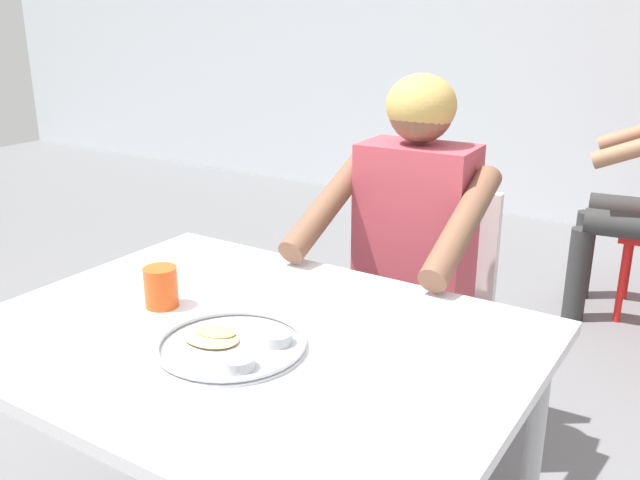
{
  "coord_description": "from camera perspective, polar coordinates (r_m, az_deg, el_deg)",
  "views": [
    {
      "loc": [
        0.81,
        -0.97,
        1.41
      ],
      "look_at": [
        -0.03,
        0.34,
        0.88
      ],
      "focal_mm": 38.62,
      "sensor_mm": 36.0,
      "label": 1
    }
  ],
  "objects": [
    {
      "name": "table_foreground",
      "position": [
        1.56,
        -5.91,
        -9.87
      ],
      "size": [
        1.21,
        0.91,
        0.73
      ],
      "color": "silver",
      "rests_on": "ground"
    },
    {
      "name": "thali_tray",
      "position": [
        1.46,
        -7.29,
        -8.56
      ],
      "size": [
        0.32,
        0.32,
        0.03
      ],
      "color": "#B7BABF",
      "rests_on": "table_foreground"
    },
    {
      "name": "drinking_cup",
      "position": [
        1.68,
        -13.05,
        -3.71
      ],
      "size": [
        0.08,
        0.08,
        0.1
      ],
      "color": "#D84C19",
      "rests_on": "table_foreground"
    },
    {
      "name": "chair_foreground",
      "position": [
        2.34,
        8.91,
        -4.89
      ],
      "size": [
        0.42,
        0.45,
        0.85
      ],
      "color": "silver",
      "rests_on": "ground"
    },
    {
      "name": "diner_foreground",
      "position": [
        2.06,
        6.94,
        -0.78
      ],
      "size": [
        0.51,
        0.57,
        1.24
      ],
      "color": "#262626",
      "rests_on": "ground"
    }
  ]
}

